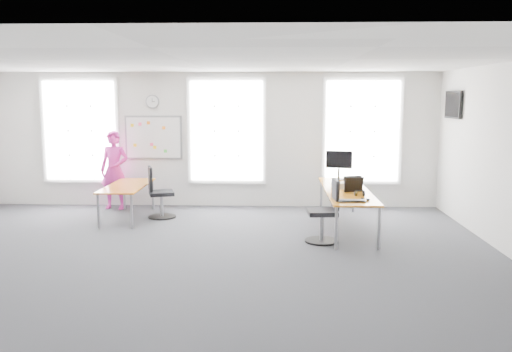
{
  "coord_description": "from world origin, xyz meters",
  "views": [
    {
      "loc": [
        1.38,
        -8.06,
        2.47
      ],
      "look_at": [
        1.05,
        1.2,
        1.1
      ],
      "focal_mm": 38.0,
      "sensor_mm": 36.0,
      "label": 1
    }
  ],
  "objects_px": {
    "desk_right": "(346,192)",
    "monitor": "(339,162)",
    "chair_left": "(158,195)",
    "chair_right": "(326,215)",
    "keyboard": "(352,201)",
    "headphones": "(359,193)",
    "person": "(114,170)",
    "desk_left": "(127,188)"
  },
  "relations": [
    {
      "from": "desk_right",
      "to": "monitor",
      "type": "distance_m",
      "value": 1.26
    },
    {
      "from": "desk_right",
      "to": "chair_left",
      "type": "distance_m",
      "value": 3.8
    },
    {
      "from": "chair_right",
      "to": "keyboard",
      "type": "relative_size",
      "value": 2.41
    },
    {
      "from": "chair_left",
      "to": "monitor",
      "type": "height_order",
      "value": "monitor"
    },
    {
      "from": "chair_left",
      "to": "headphones",
      "type": "height_order",
      "value": "chair_left"
    },
    {
      "from": "person",
      "to": "desk_left",
      "type": "bearing_deg",
      "value": -54.53
    },
    {
      "from": "chair_right",
      "to": "desk_right",
      "type": "bearing_deg",
      "value": 150.84
    },
    {
      "from": "person",
      "to": "headphones",
      "type": "relative_size",
      "value": 9.72
    },
    {
      "from": "chair_left",
      "to": "monitor",
      "type": "distance_m",
      "value": 3.79
    },
    {
      "from": "keyboard",
      "to": "monitor",
      "type": "height_order",
      "value": "monitor"
    },
    {
      "from": "chair_left",
      "to": "monitor",
      "type": "xyz_separation_m",
      "value": [
        3.71,
        0.45,
        0.64
      ]
    },
    {
      "from": "chair_right",
      "to": "headphones",
      "type": "bearing_deg",
      "value": 114.85
    },
    {
      "from": "desk_left",
      "to": "chair_left",
      "type": "xyz_separation_m",
      "value": [
        0.62,
        0.06,
        -0.17
      ]
    },
    {
      "from": "chair_right",
      "to": "monitor",
      "type": "xyz_separation_m",
      "value": [
        0.46,
        2.2,
        0.63
      ]
    },
    {
      "from": "chair_left",
      "to": "monitor",
      "type": "relative_size",
      "value": 1.74
    },
    {
      "from": "desk_right",
      "to": "chair_right",
      "type": "height_order",
      "value": "chair_right"
    },
    {
      "from": "desk_right",
      "to": "person",
      "type": "xyz_separation_m",
      "value": [
        -4.87,
        1.62,
        0.17
      ]
    },
    {
      "from": "chair_left",
      "to": "keyboard",
      "type": "relative_size",
      "value": 2.36
    },
    {
      "from": "person",
      "to": "monitor",
      "type": "distance_m",
      "value": 4.89
    },
    {
      "from": "chair_right",
      "to": "desk_left",
      "type": "bearing_deg",
      "value": -117.53
    },
    {
      "from": "chair_right",
      "to": "keyboard",
      "type": "height_order",
      "value": "chair_right"
    },
    {
      "from": "person",
      "to": "keyboard",
      "type": "distance_m",
      "value": 5.57
    },
    {
      "from": "desk_left",
      "to": "keyboard",
      "type": "xyz_separation_m",
      "value": [
        4.27,
        -1.88,
        0.12
      ]
    },
    {
      "from": "chair_right",
      "to": "keyboard",
      "type": "xyz_separation_m",
      "value": [
        0.41,
        -0.19,
        0.28
      ]
    },
    {
      "from": "desk_left",
      "to": "chair_left",
      "type": "height_order",
      "value": "chair_left"
    },
    {
      "from": "desk_right",
      "to": "chair_left",
      "type": "relative_size",
      "value": 2.87
    },
    {
      "from": "chair_left",
      "to": "headphones",
      "type": "distance_m",
      "value": 4.12
    },
    {
      "from": "desk_left",
      "to": "keyboard",
      "type": "height_order",
      "value": "keyboard"
    },
    {
      "from": "person",
      "to": "chair_right",
      "type": "bearing_deg",
      "value": -24.82
    },
    {
      "from": "desk_right",
      "to": "chair_right",
      "type": "xyz_separation_m",
      "value": [
        -0.47,
        -1.01,
        -0.22
      ]
    },
    {
      "from": "chair_left",
      "to": "headphones",
      "type": "bearing_deg",
      "value": -127.73
    },
    {
      "from": "person",
      "to": "monitor",
      "type": "height_order",
      "value": "person"
    },
    {
      "from": "monitor",
      "to": "person",
      "type": "bearing_deg",
      "value": -171.52
    },
    {
      "from": "chair_left",
      "to": "headphones",
      "type": "xyz_separation_m",
      "value": [
        3.85,
        -1.41,
        0.32
      ]
    },
    {
      "from": "desk_right",
      "to": "person",
      "type": "relative_size",
      "value": 1.76
    },
    {
      "from": "keyboard",
      "to": "headphones",
      "type": "relative_size",
      "value": 2.53
    },
    {
      "from": "monitor",
      "to": "chair_left",
      "type": "bearing_deg",
      "value": -159.58
    },
    {
      "from": "desk_left",
      "to": "chair_right",
      "type": "xyz_separation_m",
      "value": [
        3.87,
        -1.69,
        -0.16
      ]
    },
    {
      "from": "keyboard",
      "to": "headphones",
      "type": "distance_m",
      "value": 0.56
    },
    {
      "from": "desk_left",
      "to": "chair_right",
      "type": "relative_size",
      "value": 1.75
    },
    {
      "from": "headphones",
      "to": "keyboard",
      "type": "bearing_deg",
      "value": -116.22
    },
    {
      "from": "monitor",
      "to": "headphones",
      "type": "bearing_deg",
      "value": -72.08
    }
  ]
}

